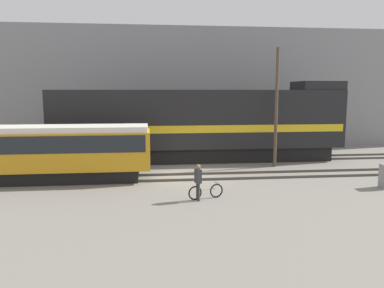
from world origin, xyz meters
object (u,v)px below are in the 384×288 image
Objects in this scene: freight_locomotive at (201,124)px; utility_pole_left at (276,108)px; person at (198,179)px; bicycle at (206,192)px; streetcar at (47,150)px.

freight_locomotive is 5.35m from utility_pole_left.
utility_pole_left reaches higher than person.
person is (-0.40, -0.26, 0.68)m from bicycle.
freight_locomotive is 1.82× the size of streetcar.
person is at bearing -30.31° from streetcar.
utility_pole_left reaches higher than bicycle.
streetcar is 6.63× the size of person.
utility_pole_left is at bearing -29.99° from freight_locomotive.
streetcar is 6.58× the size of bicycle.
streetcar reaches higher than person.
bicycle is at bearing 33.30° from person.
utility_pole_left is (13.57, 2.61, 2.07)m from streetcar.
person is at bearing -98.33° from freight_locomotive.
person is 0.22× the size of utility_pole_left.
person reaches higher than bicycle.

